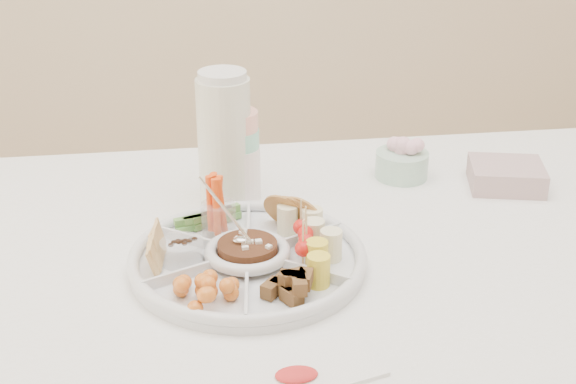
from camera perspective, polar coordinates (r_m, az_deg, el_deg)
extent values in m
cylinder|color=silver|center=(1.30, -2.89, -4.54)|extent=(0.50, 0.50, 0.04)
cylinder|color=#3E170A|center=(1.30, -2.90, -4.25)|extent=(0.13, 0.13, 0.04)
cylinder|color=silver|center=(1.50, -3.67, 3.77)|extent=(0.10, 0.10, 0.24)
cylinder|color=silver|center=(1.49, -4.55, 3.97)|extent=(0.11, 0.11, 0.26)
cylinder|color=silver|center=(1.63, 8.12, 2.36)|extent=(0.12, 0.12, 0.08)
cube|color=#B59495|center=(1.64, 15.26, 1.14)|extent=(0.16, 0.15, 0.05)
cube|color=white|center=(1.07, -1.03, -13.25)|extent=(0.31, 0.17, 0.01)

